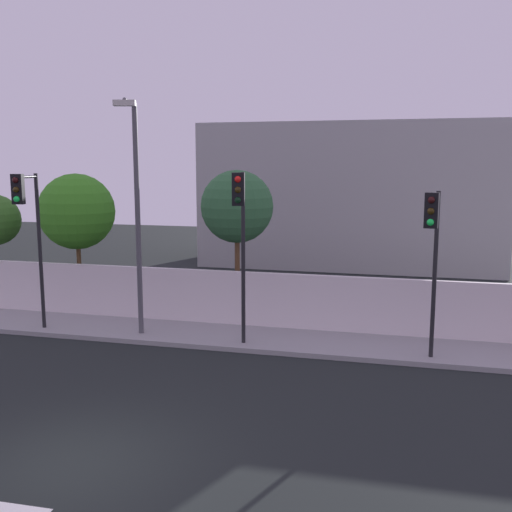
{
  "coord_description": "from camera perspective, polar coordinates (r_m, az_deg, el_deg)",
  "views": [
    {
      "loc": [
        5.74,
        -8.89,
        5.47
      ],
      "look_at": [
        1.9,
        6.5,
        2.98
      ],
      "focal_mm": 41.06,
      "sensor_mm": 36.0,
      "label": 1
    }
  ],
  "objects": [
    {
      "name": "low_building_distant",
      "position": [
        32.54,
        9.21,
        5.88
      ],
      "size": [
        15.7,
        6.0,
        7.6
      ],
      "primitive_type": "cube",
      "color": "#A0A0A0",
      "rests_on": "ground"
    },
    {
      "name": "traffic_light_left",
      "position": [
        15.99,
        16.87,
        1.54
      ],
      "size": [
        0.45,
        1.34,
        4.62
      ],
      "color": "black",
      "rests_on": "sidewalk"
    },
    {
      "name": "street_lamp_curbside",
      "position": [
        18.26,
        -11.61,
        5.14
      ],
      "size": [
        0.83,
        1.78,
        7.13
      ],
      "color": "#4C4C51",
      "rests_on": "sidewalk"
    },
    {
      "name": "perimeter_wall",
      "position": [
        19.76,
        -3.24,
        -4.01
      ],
      "size": [
        36.0,
        0.18,
        1.8
      ],
      "primitive_type": "cube",
      "color": "silver",
      "rests_on": "sidewalk"
    },
    {
      "name": "sidewalk",
      "position": [
        18.82,
        -4.39,
        -7.76
      ],
      "size": [
        36.0,
        2.4,
        0.15
      ],
      "primitive_type": "cube",
      "color": "gray",
      "rests_on": "ground"
    },
    {
      "name": "ground_plane",
      "position": [
        11.92,
        -17.64,
        -18.85
      ],
      "size": [
        80.0,
        80.0,
        0.0
      ],
      "primitive_type": "plane",
      "color": "black"
    },
    {
      "name": "traffic_light_center",
      "position": [
        16.55,
        -1.49,
        3.29
      ],
      "size": [
        0.41,
        1.35,
        5.1
      ],
      "color": "black",
      "rests_on": "sidewalk"
    },
    {
      "name": "roadside_tree_midleft",
      "position": [
        23.39,
        -17.07,
        4.14
      ],
      "size": [
        2.89,
        2.89,
        5.13
      ],
      "color": "brown",
      "rests_on": "ground"
    },
    {
      "name": "roadside_tree_midright",
      "position": [
        20.81,
        -1.86,
        4.8
      ],
      "size": [
        2.59,
        2.59,
        5.28
      ],
      "color": "brown",
      "rests_on": "ground"
    },
    {
      "name": "traffic_light_right",
      "position": [
        19.48,
        -21.27,
        3.42
      ],
      "size": [
        0.41,
        1.42,
        5.04
      ],
      "color": "black",
      "rests_on": "sidewalk"
    }
  ]
}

